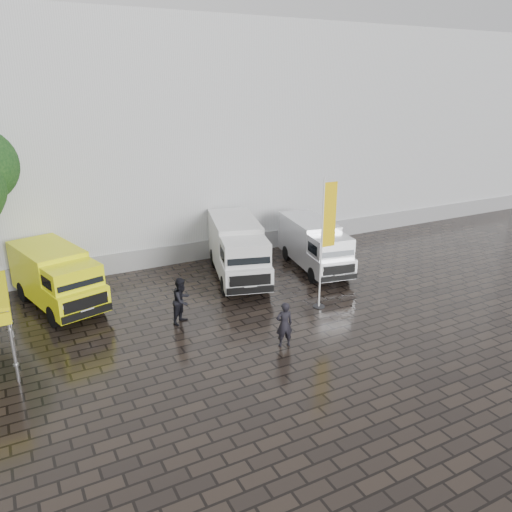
% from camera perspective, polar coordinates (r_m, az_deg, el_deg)
% --- Properties ---
extents(ground, '(120.00, 120.00, 0.00)m').
position_cam_1_polar(ground, '(20.54, 4.70, -6.46)').
color(ground, black).
rests_on(ground, ground).
extents(exhibition_hall, '(44.00, 16.00, 12.00)m').
position_cam_1_polar(exhibition_hall, '(33.93, -6.95, 14.13)').
color(exhibition_hall, silver).
rests_on(exhibition_hall, ground).
extents(hall_plinth, '(44.00, 0.15, 1.00)m').
position_cam_1_polar(hall_plinth, '(27.72, -0.51, 1.57)').
color(hall_plinth, gray).
rests_on(hall_plinth, ground).
extents(van_yellow, '(3.34, 5.64, 2.44)m').
position_cam_1_polar(van_yellow, '(22.13, -21.79, -2.46)').
color(van_yellow, '#FAFF0D').
rests_on(van_yellow, ground).
extents(van_white, '(3.70, 6.55, 2.69)m').
position_cam_1_polar(van_white, '(23.67, -2.12, 0.62)').
color(van_white, silver).
rests_on(van_white, ground).
extents(van_silver, '(2.77, 5.74, 2.38)m').
position_cam_1_polar(van_silver, '(24.98, 6.70, 1.12)').
color(van_silver, silver).
rests_on(van_silver, ground).
extents(flagpole, '(0.88, 0.50, 5.45)m').
position_cam_1_polar(flagpole, '(20.16, 7.97, 2.30)').
color(flagpole, black).
rests_on(flagpole, ground).
extents(wheelie_bin, '(0.83, 0.83, 1.08)m').
position_cam_1_polar(wheelie_bin, '(28.97, 6.06, 2.32)').
color(wheelie_bin, black).
rests_on(wheelie_bin, ground).
extents(person_front, '(0.68, 0.51, 1.68)m').
position_cam_1_polar(person_front, '(17.68, 3.25, -7.81)').
color(person_front, black).
rests_on(person_front, ground).
extents(person_tent, '(1.14, 1.09, 1.85)m').
position_cam_1_polar(person_tent, '(19.52, -8.47, -5.04)').
color(person_tent, black).
rests_on(person_tent, ground).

